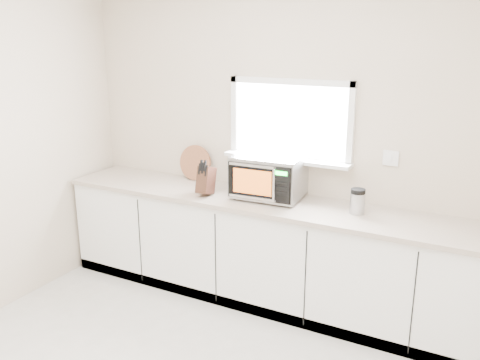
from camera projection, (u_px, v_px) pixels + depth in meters
The scene contains 7 objects.
back_wall at pixel (290, 142), 4.33m from camera, with size 4.00×0.17×2.70m.
cabinets at pixel (274, 254), 4.33m from camera, with size 3.92×0.60×0.88m, color white.
countertop at pixel (274, 204), 4.20m from camera, with size 3.92×0.64×0.04m, color #BEB09D.
microwave at pixel (269, 176), 4.25m from camera, with size 0.59×0.48×0.36m.
knife_block at pixel (206, 180), 4.33m from camera, with size 0.12×0.23×0.32m.
cutting_board at pixel (195, 163), 4.78m from camera, with size 0.33×0.33×0.02m, color #A66040.
coffee_grinder at pixel (357, 201), 3.89m from camera, with size 0.14×0.14×0.20m.
Camera 1 is at (1.61, -1.96, 2.25)m, focal length 38.00 mm.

